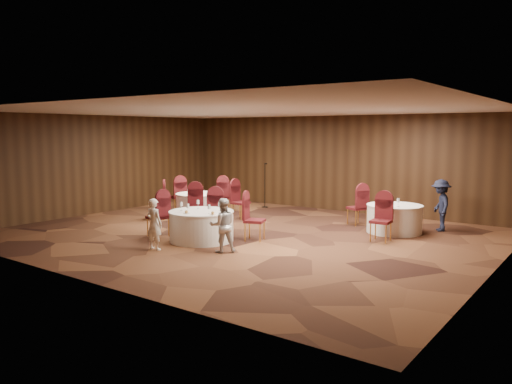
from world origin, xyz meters
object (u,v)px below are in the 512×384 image
Objects in this scene: woman_a at (154,224)px; woman_b at (223,225)px; table_main at (202,226)px; man_c at (441,205)px; table_right at (394,218)px; table_left at (199,205)px; mic_stand at (265,194)px.

woman_b is (1.40, 0.73, 0.02)m from woman_a.
man_c is at bearing 47.36° from table_main.
woman_a is (-3.66, -5.10, 0.21)m from table_right.
man_c is (6.79, 2.15, 0.32)m from table_left.
woman_a is 0.84× the size of man_c.
woman_b reaches higher than woman_a.
table_right is at bearing -16.98° from mic_stand.
man_c reaches higher than woman_b.
table_right is (3.43, 3.78, 0.00)m from table_main.
mic_stand is 6.31m from man_c.
table_main is at bearing -46.41° from table_left.
table_right is at bearing 47.85° from table_main.
woman_b is (3.09, -6.00, 0.15)m from mic_stand.
man_c is (4.58, 6.03, 0.11)m from woman_a.
table_main is 1.35× the size of woman_a.
table_right is at bearing 11.73° from table_left.
mic_stand is at bearing -126.00° from man_c.
table_left is 0.93× the size of mic_stand.
man_c is (6.27, -0.70, 0.24)m from mic_stand.
woman_b reaches higher than table_main.
man_c is at bearing 17.58° from table_left.
man_c is (0.92, 0.93, 0.32)m from table_right.
man_c is (3.18, 5.30, 0.09)m from woman_b.
man_c reaches higher than table_left.
mic_stand is at bearing 109.54° from table_main.
table_main is 3.54m from table_left.
man_c is (4.34, 4.72, 0.32)m from table_main.
woman_b reaches higher than table_left.
table_left is at bearing 133.59° from table_main.
table_right is 6.28m from woman_a.
table_main is at bearing -103.63° from woman_a.
mic_stand reaches higher than woman_b.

